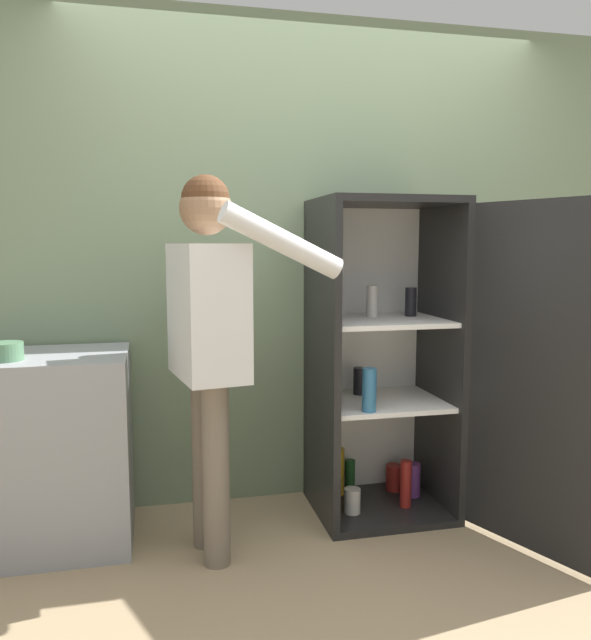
{
  "coord_description": "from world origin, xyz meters",
  "views": [
    {
      "loc": [
        -0.83,
        -2.29,
        1.38
      ],
      "look_at": [
        -0.16,
        0.64,
        1.01
      ],
      "focal_mm": 35.0,
      "sensor_mm": 36.0,
      "label": 1
    }
  ],
  "objects": [
    {
      "name": "wall_back",
      "position": [
        0.0,
        0.98,
        1.27
      ],
      "size": [
        7.0,
        0.06,
        2.55
      ],
      "color": "gray",
      "rests_on": "ground_plane"
    },
    {
      "name": "ground_plane",
      "position": [
        0.0,
        0.0,
        0.0
      ],
      "size": [
        12.0,
        12.0,
        0.0
      ],
      "primitive_type": "plane",
      "color": "tan"
    },
    {
      "name": "bowl",
      "position": [
        -1.45,
        0.53,
        0.92
      ],
      "size": [
        0.15,
        0.15,
        0.08
      ],
      "color": "#517F5B",
      "rests_on": "counter"
    },
    {
      "name": "person",
      "position": [
        -0.6,
        0.37,
        1.05
      ],
      "size": [
        0.71,
        0.59,
        1.66
      ],
      "color": "#726656",
      "rests_on": "ground_plane"
    },
    {
      "name": "refrigerator",
      "position": [
        0.41,
        0.55,
        0.78
      ],
      "size": [
        0.96,
        1.2,
        1.6
      ],
      "color": "black",
      "rests_on": "ground_plane"
    },
    {
      "name": "counter",
      "position": [
        -1.34,
        0.64,
        0.44
      ],
      "size": [
        0.77,
        0.57,
        0.88
      ],
      "color": "gray",
      "rests_on": "ground_plane"
    }
  ]
}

